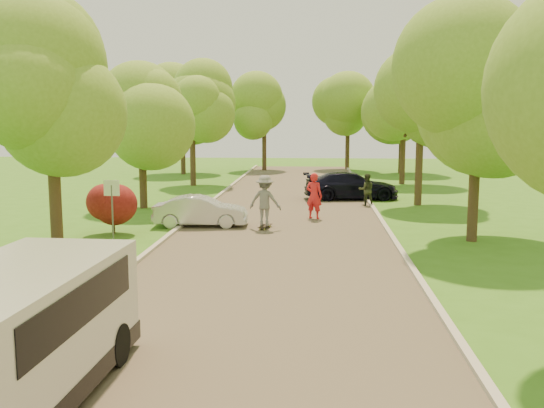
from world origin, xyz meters
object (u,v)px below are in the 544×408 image
(skateboarder, at_px, (265,201))
(person_olive, at_px, (366,190))
(street_sign, at_px, (112,198))
(dark_sedan, at_px, (351,186))
(person_striped, at_px, (314,196))
(minivan, at_px, (7,340))
(longboard, at_px, (265,226))
(silver_sedan, at_px, (201,211))

(skateboarder, distance_m, person_olive, 8.07)
(street_sign, relative_size, dark_sedan, 0.43)
(skateboarder, relative_size, person_striped, 1.00)
(minivan, height_order, dark_sedan, minivan)
(dark_sedan, distance_m, person_striped, 6.85)
(street_sign, bearing_deg, person_striped, 37.52)
(person_olive, bearing_deg, dark_sedan, -82.40)
(dark_sedan, bearing_deg, street_sign, 135.40)
(minivan, xyz_separation_m, longboard, (2.52, 15.15, -0.98))
(street_sign, bearing_deg, minivan, -78.04)
(silver_sedan, bearing_deg, person_striped, -67.97)
(longboard, distance_m, skateboarder, 1.01)
(dark_sedan, bearing_deg, person_olive, -173.18)
(minivan, height_order, longboard, minivan)
(person_striped, bearing_deg, skateboarder, 77.04)
(street_sign, bearing_deg, skateboarder, 29.26)
(street_sign, xyz_separation_m, person_striped, (7.02, 5.39, -0.57))
(longboard, xyz_separation_m, person_striped, (1.91, 2.53, 0.89))
(street_sign, xyz_separation_m, person_olive, (9.60, 9.57, -0.77))
(skateboarder, bearing_deg, person_striped, -113.44)
(street_sign, relative_size, skateboarder, 1.10)
(minivan, distance_m, longboard, 15.39)
(silver_sedan, height_order, person_olive, person_olive)
(silver_sedan, xyz_separation_m, dark_sedan, (6.49, 8.72, 0.11))
(person_olive, bearing_deg, silver_sedan, 34.91)
(minivan, xyz_separation_m, person_olive, (7.00, 21.86, -0.30))
(silver_sedan, bearing_deg, street_sign, 138.70)
(dark_sedan, height_order, longboard, dark_sedan)
(silver_sedan, xyz_separation_m, person_olive, (7.10, 6.34, 0.18))
(person_striped, xyz_separation_m, person_olive, (2.58, 4.18, -0.20))
(minivan, relative_size, skateboarder, 2.83)
(minivan, relative_size, longboard, 5.32)
(minivan, relative_size, dark_sedan, 1.12)
(minivan, distance_m, dark_sedan, 25.06)
(silver_sedan, height_order, person_striped, person_striped)
(street_sign, distance_m, person_olive, 13.58)
(minivan, relative_size, person_olive, 3.53)
(skateboarder, bearing_deg, dark_sedan, -99.48)
(street_sign, xyz_separation_m, skateboarder, (5.12, 2.87, -0.44))
(longboard, xyz_separation_m, person_olive, (4.48, 6.70, 0.68))
(street_sign, bearing_deg, longboard, 29.26)
(silver_sedan, bearing_deg, skateboarder, -101.40)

